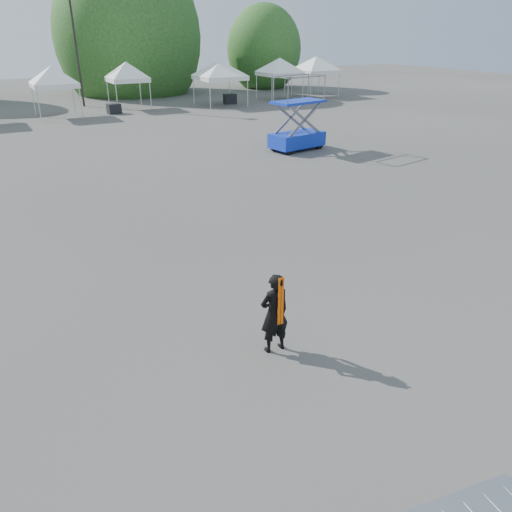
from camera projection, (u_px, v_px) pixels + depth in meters
ground at (235, 278)px, 12.05m from camera, size 120.00×120.00×0.00m
light_pole_east at (73, 29)px, 36.55m from camera, size 0.60×0.25×9.80m
tree_mid_e at (128, 37)px, 45.04m from camera, size 5.12×5.12×7.79m
tree_far_e at (264, 49)px, 49.69m from camera, size 3.84×3.84×5.84m
tent_e at (52, 70)px, 32.78m from camera, size 4.01×4.01×3.88m
tent_f at (126, 66)px, 36.35m from camera, size 3.81×3.81×3.88m
tent_g at (220, 64)px, 37.86m from camera, size 4.73×4.73×3.88m
tent_h at (280, 61)px, 41.17m from camera, size 4.31×4.31×3.88m
tent_extra_8 at (316, 60)px, 43.37m from camera, size 4.51×4.51×3.88m
man at (274, 313)px, 9.06m from camera, size 0.57×0.38×1.57m
scissor_lift at (298, 114)px, 24.14m from camera, size 2.89×1.79×3.49m
crate_mid at (114, 109)px, 35.27m from camera, size 0.95×0.78×0.69m
crate_east at (230, 99)px, 40.03m from camera, size 1.07×0.89×0.75m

